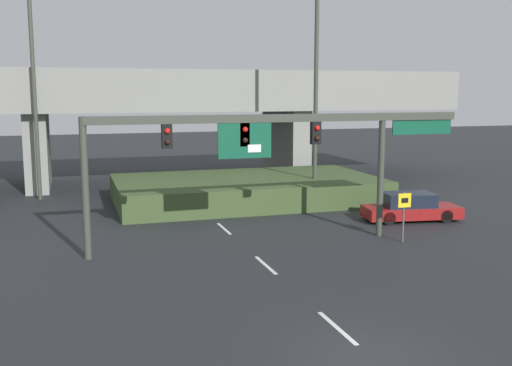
{
  "coord_description": "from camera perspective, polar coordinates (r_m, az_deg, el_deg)",
  "views": [
    {
      "loc": [
        -6.76,
        -12.4,
        6.4
      ],
      "look_at": [
        0.0,
        9.16,
        2.91
      ],
      "focal_mm": 42.0,
      "sensor_mm": 36.0,
      "label": 1
    }
  ],
  "objects": [
    {
      "name": "ground_plane",
      "position": [
        15.51,
        10.58,
        -15.75
      ],
      "size": [
        160.0,
        160.0,
        0.0
      ],
      "primitive_type": "plane",
      "color": "black"
    },
    {
      "name": "grass_embankment",
      "position": [
        34.86,
        -0.88,
        -0.63
      ],
      "size": [
        15.01,
        8.41,
        1.39
      ],
      "color": "#384C28",
      "rests_on": "ground"
    },
    {
      "name": "parked_sedan_near_right",
      "position": [
        30.73,
        14.48,
        -2.29
      ],
      "size": [
        4.94,
        2.48,
        1.39
      ],
      "rotation": [
        0.0,
        0.0,
        -0.15
      ],
      "color": "maroon",
      "rests_on": "ground"
    },
    {
      "name": "highway_light_pole_near",
      "position": [
        37.28,
        -20.4,
        8.76
      ],
      "size": [
        0.7,
        0.36,
        12.73
      ],
      "color": "#383D33",
      "rests_on": "ground"
    },
    {
      "name": "lane_markings",
      "position": [
        28.16,
        -3.06,
        -4.36
      ],
      "size": [
        0.14,
        27.23,
        0.01
      ],
      "color": "silver",
      "rests_on": "ground"
    },
    {
      "name": "overpass_bridge",
      "position": [
        42.58,
        -8.34,
        7.53
      ],
      "size": [
        41.22,
        8.65,
        7.76
      ],
      "color": "gray",
      "rests_on": "ground"
    },
    {
      "name": "speed_limit_sign",
      "position": [
        26.09,
        13.91,
        -2.47
      ],
      "size": [
        0.6,
        0.11,
        2.17
      ],
      "color": "#4C4C4C",
      "rests_on": "ground"
    },
    {
      "name": "highway_light_pole_far",
      "position": [
        34.26,
        5.74,
        10.19
      ],
      "size": [
        0.7,
        0.36,
        13.77
      ],
      "color": "#383D33",
      "rests_on": "ground"
    },
    {
      "name": "signal_gantry",
      "position": [
        24.58,
        1.59,
        4.24
      ],
      "size": [
        16.17,
        0.44,
        5.45
      ],
      "color": "#383D33",
      "rests_on": "ground"
    }
  ]
}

